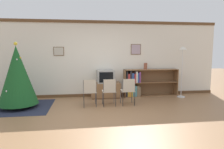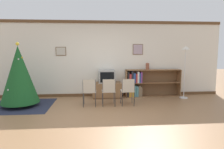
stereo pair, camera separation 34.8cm
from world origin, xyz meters
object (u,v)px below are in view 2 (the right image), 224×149
(folding_chair_left, at_px, (89,91))
(folding_chair_center, at_px, (109,90))
(tv_console, at_px, (107,90))
(folding_chair_right, at_px, (128,90))
(vase, at_px, (147,66))
(television, at_px, (107,76))
(bookshelf, at_px, (143,84))
(christmas_tree, at_px, (19,75))
(standing_lamp, at_px, (185,58))

(folding_chair_left, distance_m, folding_chair_center, 0.58)
(tv_console, distance_m, folding_chair_left, 1.22)
(folding_chair_right, distance_m, vase, 1.57)
(tv_console, distance_m, television, 0.49)
(bookshelf, bearing_deg, vase, -2.40)
(television, xyz_separation_m, vase, (1.46, 0.08, 0.34))
(television, distance_m, folding_chair_center, 1.09)
(christmas_tree, xyz_separation_m, folding_chair_right, (3.21, -0.20, -0.47))
(folding_chair_left, relative_size, vase, 3.52)
(television, distance_m, standing_lamp, 2.76)
(tv_console, height_order, standing_lamp, standing_lamp)
(tv_console, xyz_separation_m, vase, (1.46, 0.08, 0.83))
(tv_console, xyz_separation_m, television, (-0.00, -0.00, 0.49))
(vase, bearing_deg, standing_lamp, -16.42)
(standing_lamp, bearing_deg, folding_chair_left, -166.60)
(folding_chair_right, bearing_deg, tv_console, 118.54)
(bookshelf, bearing_deg, christmas_tree, -166.64)
(tv_console, bearing_deg, standing_lamp, -6.03)
(folding_chair_center, xyz_separation_m, bookshelf, (1.31, 1.14, -0.01))
(television, height_order, bookshelf, television)
(tv_console, bearing_deg, folding_chair_left, -118.54)
(television, bearing_deg, folding_chair_left, -118.60)
(standing_lamp, bearing_deg, folding_chair_right, -159.77)
(tv_console, relative_size, standing_lamp, 0.56)
(christmas_tree, distance_m, vase, 4.20)
(christmas_tree, height_order, folding_chair_right, christmas_tree)
(television, height_order, folding_chair_left, television)
(christmas_tree, height_order, vase, christmas_tree)
(bookshelf, distance_m, standing_lamp, 1.69)
(folding_chair_left, bearing_deg, tv_console, 61.46)
(folding_chair_left, bearing_deg, standing_lamp, 13.40)
(christmas_tree, bearing_deg, folding_chair_left, -5.64)
(bookshelf, distance_m, vase, 0.65)
(christmas_tree, bearing_deg, folding_chair_right, -3.63)
(television, xyz_separation_m, bookshelf, (1.31, 0.09, -0.30))
(folding_chair_left, relative_size, standing_lamp, 0.45)
(folding_chair_center, xyz_separation_m, folding_chair_right, (0.58, 0.00, 0.00))
(christmas_tree, relative_size, vase, 8.10)
(christmas_tree, bearing_deg, standing_lamp, 6.14)
(bookshelf, bearing_deg, tv_console, -176.39)
(christmas_tree, height_order, folding_chair_left, christmas_tree)
(folding_chair_right, bearing_deg, television, 118.60)
(folding_chair_center, bearing_deg, folding_chair_right, 0.00)
(tv_console, relative_size, television, 1.75)
(folding_chair_right, bearing_deg, folding_chair_left, 180.00)
(christmas_tree, xyz_separation_m, tv_console, (2.64, 0.85, -0.68))
(christmas_tree, distance_m, bookshelf, 4.08)
(folding_chair_center, relative_size, bookshelf, 0.42)
(television, bearing_deg, folding_chair_center, -90.00)
(folding_chair_center, relative_size, folding_chair_right, 1.00)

